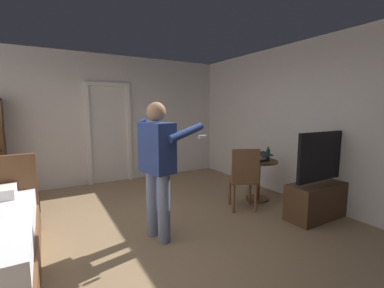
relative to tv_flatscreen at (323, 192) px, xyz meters
name	(u,v)px	position (x,y,z in m)	size (l,w,h in m)	color
ground_plane	(143,243)	(-2.57, 0.57, -0.36)	(6.35, 6.35, 0.00)	#997A56
wall_back	(94,120)	(-2.57, 3.52, 0.99)	(5.98, 0.12, 2.71)	silver
wall_right	(308,123)	(0.36, 0.57, 0.99)	(0.12, 6.01, 2.71)	silver
doorway_frame	(109,126)	(-2.29, 3.44, 0.86)	(0.93, 0.08, 2.13)	white
tv_flatscreen	(323,192)	(0.00, 0.00, 0.00)	(1.21, 0.40, 1.27)	#4C331E
side_table	(258,173)	(-0.32, 1.01, 0.11)	(0.66, 0.66, 0.70)	brown
laptop	(260,158)	(-0.34, 0.97, 0.39)	(0.39, 0.39, 0.15)	black
bottle_on_table	(268,155)	(-0.18, 0.93, 0.44)	(0.06, 0.06, 0.24)	#145730
wooden_chair	(244,176)	(-0.86, 0.76, 0.18)	(0.57, 0.57, 0.99)	brown
person_blue_shirt	(158,161)	(-2.35, 0.60, 0.60)	(0.78, 0.62, 1.66)	slate
suitcase_dark	(2,199)	(-4.12, 2.44, -0.13)	(0.46, 0.39, 0.47)	#4C1919
suitcase_small	(15,204)	(-3.95, 2.34, -0.20)	(0.57, 0.35, 0.32)	black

